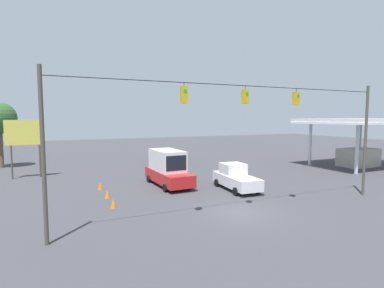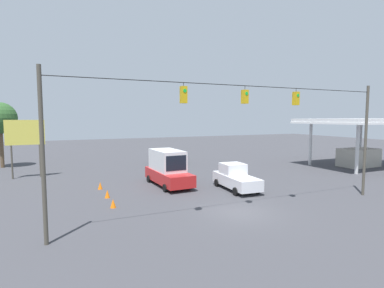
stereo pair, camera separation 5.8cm
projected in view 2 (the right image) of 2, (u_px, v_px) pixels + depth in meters
name	position (u px, v px, depth m)	size (l,w,h in m)	color
ground_plane	(240.00, 212.00, 18.93)	(140.00, 140.00, 0.00)	#3D3D42
overhead_signal_span	(244.00, 130.00, 18.16)	(22.25, 0.38, 8.36)	#4C473D
pickup_truck_white_crossing_near	(235.00, 178.00, 24.88)	(2.42, 5.22, 2.12)	silver
box_truck_red_withflow_mid	(168.00, 168.00, 26.40)	(2.70, 6.34, 3.12)	red
sedan_black_oncoming_deep	(167.00, 156.00, 38.58)	(2.08, 4.63, 1.85)	black
traffic_cone_nearest	(113.00, 203.00, 19.83)	(0.38, 0.38, 0.61)	orange
traffic_cone_second	(107.00, 194.00, 22.29)	(0.38, 0.38, 0.61)	orange
traffic_cone_third	(100.00, 186.00, 24.99)	(0.38, 0.38, 0.61)	orange
gas_station	(360.00, 132.00, 36.29)	(13.24, 9.29, 5.83)	silver
roadside_billboard	(25.00, 137.00, 29.29)	(3.50, 0.16, 5.75)	#4C473D
tree_horizon_left	(0.00, 119.00, 35.30)	(3.74, 3.74, 7.79)	brown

